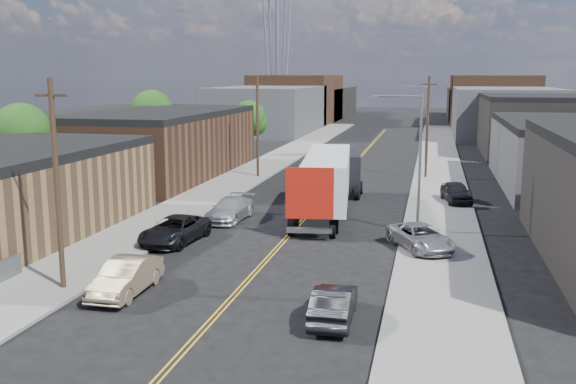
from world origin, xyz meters
The scene contains 27 objects.
ground centered at (0.00, 60.00, 0.00)m, with size 260.00×260.00×0.00m, color black.
centerline centered at (0.00, 45.00, 0.01)m, with size 0.32×120.00×0.01m, color gold.
sidewalk_left centered at (-9.50, 45.00, 0.07)m, with size 5.00×140.00×0.15m, color slate.
sidewalk_right centered at (9.50, 45.00, 0.07)m, with size 5.00×140.00×0.15m, color slate.
warehouse_brown centered at (-18.00, 44.00, 3.30)m, with size 12.00×26.00×6.60m.
industrial_right_c centered at (22.00, 72.00, 3.80)m, with size 14.00×22.00×7.60m.
skyline_left_a centered at (-20.00, 95.00, 4.00)m, with size 16.00×30.00×8.00m, color #3C3B3E.
skyline_right_a centered at (20.00, 95.00, 4.00)m, with size 16.00×30.00×8.00m, color #3C3B3E.
skyline_left_b centered at (-20.00, 120.00, 5.00)m, with size 16.00×26.00×10.00m, color #4E311F.
skyline_right_b centered at (20.00, 120.00, 5.00)m, with size 16.00×26.00×10.00m, color #4E311F.
skyline_left_c centered at (-20.00, 140.00, 3.50)m, with size 16.00×40.00×7.00m, color black.
skyline_right_c centered at (20.00, 140.00, 3.50)m, with size 16.00×40.00×7.00m, color black.
streetlight_near centered at (7.60, 25.00, 5.33)m, with size 3.39×0.25×9.00m.
streetlight_far centered at (7.60, 60.00, 5.33)m, with size 3.39×0.25×9.00m.
utility_pole_left_near centered at (-8.20, 10.00, 5.14)m, with size 1.60×0.26×10.00m.
utility_pole_left_far centered at (-8.20, 45.00, 5.14)m, with size 1.60×0.26×10.00m.
utility_pole_right centered at (8.20, 48.00, 5.14)m, with size 1.60×0.26×10.00m.
tree_left_near centered at (-23.94, 30.00, 5.18)m, with size 4.85×4.76×7.91m.
tree_left_mid centered at (-23.94, 55.00, 5.48)m, with size 5.10×5.04×8.37m.
tree_left_far centered at (-13.94, 62.00, 4.57)m, with size 4.35×4.20×6.97m.
semi_truck centered at (1.50, 30.36, 2.60)m, with size 4.53×17.67×4.56m.
car_left_b centered at (-5.00, 10.14, 0.82)m, with size 1.74×5.00×1.65m, color #8B755B.
car_left_c centered at (-6.40, 19.37, 0.80)m, with size 2.65×5.74×1.60m, color black.
car_left_d centered at (-5.00, 26.00, 0.79)m, with size 2.21×5.44×1.58m, color #B6BABC.
car_right_oncoming centered at (5.00, 8.94, 0.76)m, with size 1.60×4.59×1.51m, color black.
car_right_lot_a centered at (8.29, 20.65, 0.87)m, with size 2.39×5.18×1.44m, color #9DA0A2.
car_right_lot_c centered at (10.74, 35.54, 0.95)m, with size 1.89×4.69×1.60m, color black.
Camera 1 is at (8.73, -16.21, 10.13)m, focal length 40.00 mm.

